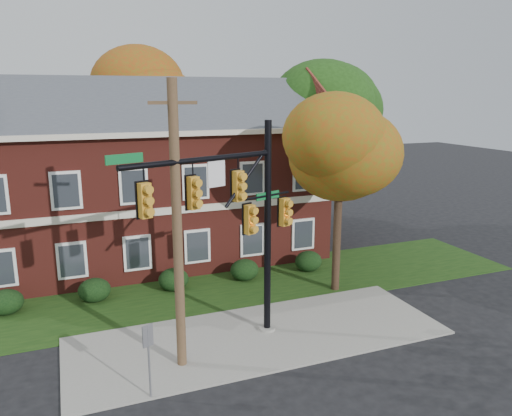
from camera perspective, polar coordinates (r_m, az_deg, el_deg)
name	(u,v)px	position (r m, az deg, el deg)	size (l,w,h in m)	color
ground	(270,349)	(18.52, 1.62, -15.83)	(120.00, 120.00, 0.00)	black
sidewalk	(260,336)	(19.32, 0.42, -14.40)	(14.00, 5.00, 0.08)	gray
grass_strip	(220,289)	(23.61, -4.19, -9.22)	(30.00, 6.00, 0.04)	#193811
apartment_building	(149,168)	(27.50, -12.11, 4.45)	(18.80, 8.80, 9.74)	maroon
hedge_far_left	(6,302)	(23.32, -26.69, -9.59)	(1.40, 1.26, 1.05)	black
hedge_left	(94,290)	(23.20, -17.98, -8.92)	(1.40, 1.26, 1.05)	black
hedge_center	(174,279)	(23.60, -9.41, -8.06)	(1.40, 1.26, 1.05)	black
hedge_right	(244,270)	(24.50, -1.33, -7.08)	(1.40, 1.26, 1.05)	black
hedge_far_right	(308,261)	(25.84, 6.01, -6.07)	(1.40, 1.26, 1.05)	black
tree_near_right	(346,146)	(22.21, 10.30, 6.94)	(4.50, 4.25, 8.58)	black
tree_right_rear	(328,107)	(31.89, 8.20, 11.40)	(6.30, 5.95, 10.62)	black
tree_far_rear	(146,95)	(35.17, -12.42, 12.55)	(6.84, 6.46, 11.52)	black
traffic_signal	(237,211)	(17.11, -2.20, -0.36)	(6.83, 2.62, 8.02)	gray
utility_pole	(177,229)	(15.88, -8.99, -2.39)	(1.46, 0.36, 9.38)	brown
sign_post	(148,349)	(15.45, -12.19, -15.51)	(0.34, 0.18, 2.40)	slate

